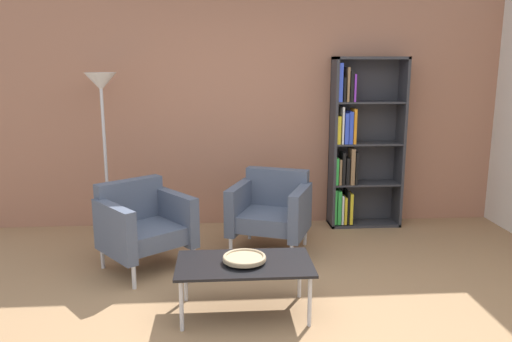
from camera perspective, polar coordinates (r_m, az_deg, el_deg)
ground_plane at (r=3.81m, az=2.32°, el=-16.81°), size 8.32×8.32×0.00m
brick_back_panel at (r=5.80m, az=-0.28°, el=8.21°), size 6.40×0.12×2.90m
bookshelf_tall at (r=5.84m, az=11.33°, el=2.90°), size 0.80×0.30×1.90m
coffee_table_low at (r=3.82m, az=-1.31°, el=-10.62°), size 1.00×0.56×0.40m
decorative_bowl at (r=3.79m, az=-1.31°, el=-9.70°), size 0.32×0.32×0.05m
armchair_spare_guest at (r=5.07m, az=1.71°, el=-4.29°), size 0.90×0.86×0.78m
armchair_near_window at (r=4.74m, az=-12.54°, el=-5.75°), size 0.95×0.94×0.78m
floor_lamp_torchiere at (r=5.44m, az=-16.84°, el=7.43°), size 0.32×0.32×1.74m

